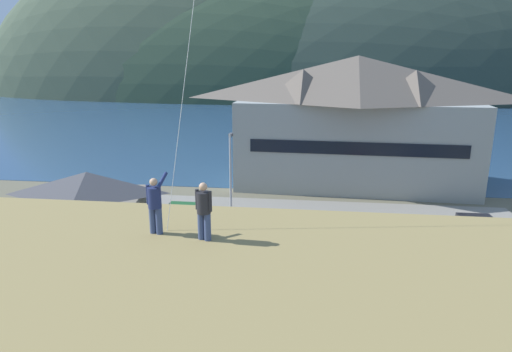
% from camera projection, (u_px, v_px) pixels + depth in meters
% --- Properties ---
extents(ground_plane, '(600.00, 600.00, 0.00)m').
position_uv_depth(ground_plane, '(225.00, 285.00, 24.35)').
color(ground_plane, '#66604C').
extents(parking_lot_pad, '(40.00, 20.00, 0.10)m').
position_uv_depth(parking_lot_pad, '(240.00, 247.00, 29.13)').
color(parking_lot_pad, gray).
rests_on(parking_lot_pad, ground).
extents(bay_water, '(360.00, 84.00, 0.03)m').
position_uv_depth(bay_water, '(288.00, 123.00, 81.84)').
color(bay_water, navy).
rests_on(bay_water, ground).
extents(far_hill_west_ridge, '(146.76, 62.85, 92.34)m').
position_uv_depth(far_hill_west_ridge, '(208.00, 93.00, 144.16)').
color(far_hill_west_ridge, '#42513D').
rests_on(far_hill_west_ridge, ground).
extents(far_hill_east_peak, '(128.34, 44.75, 69.70)m').
position_uv_depth(far_hill_east_peak, '(246.00, 97.00, 132.07)').
color(far_hill_east_peak, '#334733').
rests_on(far_hill_east_peak, ground).
extents(far_hill_center_saddle, '(147.91, 60.18, 73.46)m').
position_uv_depth(far_hill_center_saddle, '(364.00, 96.00, 134.54)').
color(far_hill_center_saddle, '#2D3D33').
rests_on(far_hill_center_saddle, ground).
extents(harbor_lodge, '(22.89, 10.59, 11.94)m').
position_uv_depth(harbor_lodge, '(355.00, 118.00, 41.50)').
color(harbor_lodge, '#999E99').
rests_on(harbor_lodge, ground).
extents(storage_shed_near_lot, '(8.27, 5.74, 4.64)m').
position_uv_depth(storage_shed_near_lot, '(89.00, 205.00, 29.93)').
color(storage_shed_near_lot, '#756B5B').
rests_on(storage_shed_near_lot, ground).
extents(storage_shed_waterside, '(5.73, 5.47, 5.05)m').
position_uv_depth(storage_shed_waterside, '(288.00, 154.00, 44.01)').
color(storage_shed_waterside, '#338475').
rests_on(storage_shed_waterside, ground).
extents(wharf_dock, '(3.20, 15.94, 0.70)m').
position_uv_depth(wharf_dock, '(290.00, 151.00, 56.73)').
color(wharf_dock, '#70604C').
rests_on(wharf_dock, ground).
extents(moored_boat_wharfside, '(2.56, 7.37, 2.16)m').
position_uv_depth(moored_boat_wharfside, '(261.00, 148.00, 56.19)').
color(moored_boat_wharfside, navy).
rests_on(moored_boat_wharfside, ground).
extents(moored_boat_outer_mooring, '(2.09, 6.41, 2.16)m').
position_uv_depth(moored_boat_outer_mooring, '(317.00, 149.00, 56.14)').
color(moored_boat_outer_mooring, '#23564C').
rests_on(moored_boat_outer_mooring, ground).
extents(moored_boat_inner_slip, '(1.85, 5.68, 2.16)m').
position_uv_depth(moored_boat_inner_slip, '(261.00, 153.00, 53.50)').
color(moored_boat_inner_slip, '#23564C').
rests_on(moored_boat_inner_slip, ground).
extents(parked_car_corner_spot, '(4.23, 2.12, 1.82)m').
position_uv_depth(parked_car_corner_spot, '(477.00, 230.00, 29.23)').
color(parked_car_corner_spot, black).
rests_on(parked_car_corner_spot, parking_lot_pad).
extents(parked_car_lone_by_shed, '(4.20, 2.06, 1.82)m').
position_uv_depth(parked_car_lone_by_shed, '(182.00, 217.00, 31.55)').
color(parked_car_lone_by_shed, '#236633').
rests_on(parked_car_lone_by_shed, parking_lot_pad).
extents(parked_car_front_row_silver, '(4.30, 2.25, 1.82)m').
position_uv_depth(parked_car_front_row_silver, '(108.00, 263.00, 24.59)').
color(parked_car_front_row_silver, silver).
rests_on(parked_car_front_row_silver, parking_lot_pad).
extents(parked_car_mid_row_near, '(4.23, 2.12, 1.82)m').
position_uv_depth(parked_car_mid_row_near, '(332.00, 268.00, 24.01)').
color(parked_car_mid_row_near, '#236633').
rests_on(parked_car_mid_row_near, parking_lot_pad).
extents(parked_car_mid_row_center, '(4.26, 2.18, 1.82)m').
position_uv_depth(parked_car_mid_row_center, '(235.00, 266.00, 24.25)').
color(parked_car_mid_row_center, navy).
rests_on(parked_car_mid_row_center, parking_lot_pad).
extents(parked_car_front_row_red, '(4.21, 2.07, 1.82)m').
position_uv_depth(parked_car_front_row_red, '(371.00, 230.00, 29.22)').
color(parked_car_front_row_red, red).
rests_on(parked_car_front_row_red, parking_lot_pad).
extents(parking_light_pole, '(0.24, 0.78, 6.30)m').
position_uv_depth(parking_light_pole, '(231.00, 169.00, 33.67)').
color(parking_light_pole, '#ADADB2').
rests_on(parking_light_pole, parking_lot_pad).
extents(person_kite_flyer, '(0.60, 0.62, 1.86)m').
position_uv_depth(person_kite_flyer, '(155.00, 203.00, 13.54)').
color(person_kite_flyer, '#384770').
rests_on(person_kite_flyer, grassy_hill_foreground).
extents(person_companion, '(0.52, 0.40, 1.74)m').
position_uv_depth(person_companion, '(204.00, 209.00, 13.06)').
color(person_companion, '#384770').
rests_on(person_companion, grassy_hill_foreground).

